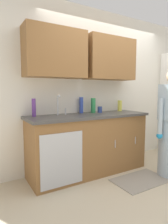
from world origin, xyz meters
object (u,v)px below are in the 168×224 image
at_px(bottle_soap, 81,105).
at_px(bottle_cleaner_spray, 120,106).
at_px(bottle_water_short, 93,105).
at_px(bottle_water_tall, 34,108).
at_px(sink, 64,117).
at_px(cup_by_sink, 100,110).

distance_m(bottle_soap, bottle_cleaner_spray, 0.77).
height_order(bottle_water_short, bottle_water_tall, bottle_water_tall).
bearing_deg(sink, bottle_soap, 28.24).
relative_size(bottle_soap, bottle_cleaner_spray, 1.36).
height_order(sink, bottle_cleaner_spray, sink).
xyz_separation_m(bottle_soap, bottle_water_short, (0.19, -0.07, -0.01)).
bearing_deg(bottle_cleaner_spray, bottle_water_short, 178.57).
distance_m(bottle_cleaner_spray, bottle_water_short, 0.57).
xyz_separation_m(bottle_cleaner_spray, bottle_water_short, (-0.57, 0.01, 0.03)).
height_order(bottle_soap, bottle_water_short, bottle_soap).
bearing_deg(sink, bottle_cleaner_spray, 6.78).
relative_size(bottle_water_short, cup_by_sink, 2.39).
height_order(sink, cup_by_sink, sink).
relative_size(sink, bottle_cleaner_spray, 2.57).
relative_size(bottle_soap, bottle_water_tall, 1.02).
distance_m(bottle_water_short, cup_by_sink, 0.14).
bearing_deg(bottle_cleaner_spray, bottle_soap, 173.70).
distance_m(sink, bottle_water_tall, 0.45).
xyz_separation_m(sink, bottle_water_short, (0.61, 0.16, 0.14)).
relative_size(sink, cup_by_sink, 4.84).
distance_m(sink, bottle_soap, 0.50).
height_order(bottle_cleaner_spray, bottle_water_short, bottle_water_short).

